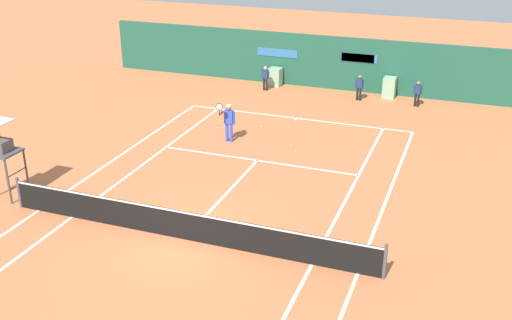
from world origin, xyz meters
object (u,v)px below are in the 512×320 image
object	(u,v)px
player_on_baseline	(229,120)
ball_kid_centre_post	(359,86)
ball_kid_right_post	(418,92)
umpire_chair	(2,148)
tennis_ball_near_service_line	(262,127)
ball_kid_left_post	(265,77)
tennis_ball_by_sideline	(217,128)
tennis_ball_mid_court	(296,151)

from	to	relation	value
player_on_baseline	ball_kid_centre_post	distance (m)	8.50
ball_kid_right_post	umpire_chair	bearing A→B (deg)	58.53
umpire_chair	tennis_ball_near_service_line	world-z (taller)	umpire_chair
ball_kid_left_post	tennis_ball_near_service_line	size ratio (longest dim) A/B	19.14
ball_kid_centre_post	tennis_ball_near_service_line	xyz separation A→B (m)	(-3.23, -5.47, -0.72)
ball_kid_right_post	ball_kid_centre_post	distance (m)	2.86
ball_kid_left_post	ball_kid_right_post	bearing A→B (deg)	-179.86
tennis_ball_by_sideline	tennis_ball_mid_court	bearing A→B (deg)	-18.92
umpire_chair	ball_kid_left_post	size ratio (longest dim) A/B	2.10
ball_kid_centre_post	ball_kid_left_post	world-z (taller)	ball_kid_centre_post
ball_kid_centre_post	ball_kid_right_post	bearing A→B (deg)	-178.04
umpire_chair	ball_kid_centre_post	world-z (taller)	umpire_chair
ball_kid_centre_post	tennis_ball_mid_court	size ratio (longest dim) A/B	19.30
tennis_ball_near_service_line	tennis_ball_mid_court	bearing A→B (deg)	-44.05
umpire_chair	tennis_ball_mid_court	distance (m)	10.98
tennis_ball_near_service_line	player_on_baseline	bearing A→B (deg)	-109.34
ball_kid_right_post	ball_kid_centre_post	bearing A→B (deg)	7.22
umpire_chair	player_on_baseline	xyz separation A→B (m)	(5.11, 7.35, -0.80)
umpire_chair	tennis_ball_mid_court	world-z (taller)	umpire_chair
ball_kid_right_post	tennis_ball_mid_court	bearing A→B (deg)	70.59
player_on_baseline	tennis_ball_near_service_line	world-z (taller)	player_on_baseline
umpire_chair	ball_kid_right_post	distance (m)	19.09
player_on_baseline	ball_kid_centre_post	world-z (taller)	player_on_baseline
ball_kid_centre_post	tennis_ball_mid_court	distance (m)	7.74
tennis_ball_mid_court	ball_kid_right_post	bearing A→B (deg)	63.37
player_on_baseline	tennis_ball_mid_court	world-z (taller)	player_on_baseline
umpire_chair	tennis_ball_mid_court	size ratio (longest dim) A/B	40.22
umpire_chair	tennis_ball_by_sideline	xyz separation A→B (m)	(4.01, 8.62, -1.74)
ball_kid_right_post	ball_kid_left_post	xyz separation A→B (m)	(-7.86, -0.00, 0.01)
umpire_chair	ball_kid_left_post	xyz separation A→B (m)	(4.05, 14.88, -1.02)
tennis_ball_mid_court	tennis_ball_near_service_line	distance (m)	3.13
player_on_baseline	ball_kid_centre_post	bearing A→B (deg)	-123.10
umpire_chair	ball_kid_right_post	size ratio (longest dim) A/B	2.14
tennis_ball_mid_court	ball_kid_left_post	bearing A→B (deg)	117.76
ball_kid_left_post	tennis_ball_by_sideline	bearing A→B (deg)	89.72
ball_kid_centre_post	ball_kid_left_post	bearing A→B (deg)	1.96
player_on_baseline	tennis_ball_near_service_line	xyz separation A→B (m)	(0.72, 2.06, -0.94)
ball_kid_centre_post	tennis_ball_by_sideline	bearing A→B (deg)	53.04
ball_kid_right_post	tennis_ball_mid_court	distance (m)	8.58
player_on_baseline	tennis_ball_by_sideline	world-z (taller)	player_on_baseline
tennis_ball_near_service_line	tennis_ball_by_sideline	bearing A→B (deg)	-156.70
ball_kid_right_post	tennis_ball_near_service_line	size ratio (longest dim) A/B	18.84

